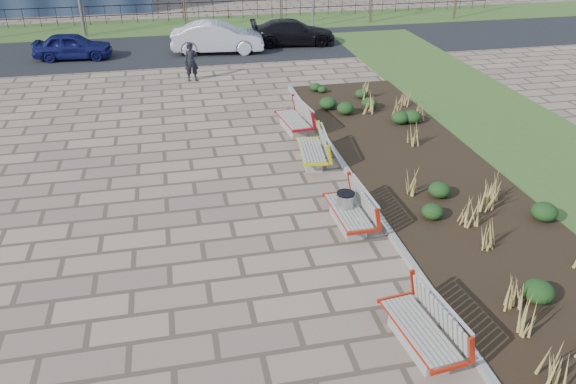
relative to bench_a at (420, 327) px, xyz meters
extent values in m
plane|color=#87715D|center=(-3.00, 2.09, -0.50)|extent=(120.00, 120.00, 0.00)
cube|color=black|center=(3.25, 7.09, -0.45)|extent=(4.50, 18.00, 0.10)
cube|color=gray|center=(0.92, 7.09, -0.42)|extent=(0.16, 18.00, 0.15)
cube|color=#33511E|center=(8.00, 7.09, -0.48)|extent=(5.00, 38.00, 0.04)
cube|color=#33511E|center=(-3.00, 30.09, -0.48)|extent=(80.00, 5.00, 0.04)
cube|color=black|center=(-3.00, 24.09, -0.49)|extent=(80.00, 7.00, 0.02)
cylinder|color=#B2B2B7|center=(-0.03, 4.76, -0.07)|extent=(0.46, 0.46, 0.86)
imported|color=black|center=(-3.23, 18.21, 0.37)|extent=(0.65, 0.44, 1.75)
imported|color=#11144C|center=(-9.03, 23.26, 0.18)|extent=(4.02, 1.91, 1.33)
imported|color=#B5B8BD|center=(-1.56, 22.98, 0.33)|extent=(5.05, 2.24, 1.61)
imported|color=black|center=(2.76, 23.85, 0.21)|extent=(4.91, 2.35, 1.38)
camera|label=1|loc=(-4.16, -7.47, 7.37)|focal=35.00mm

